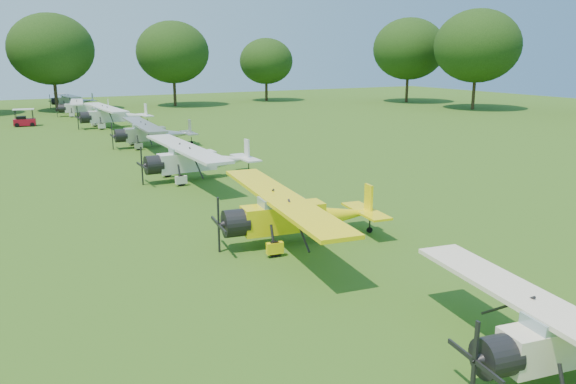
# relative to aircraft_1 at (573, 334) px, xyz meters

# --- Properties ---
(ground) EXTENTS (160.00, 160.00, 0.00)m
(ground) POSITION_rel_aircraft_1_xyz_m (-0.91, 18.41, -1.13)
(ground) COLOR #295715
(ground) RESTS_ON ground
(tree_belt) EXTENTS (137.36, 130.27, 14.52)m
(tree_belt) POSITION_rel_aircraft_1_xyz_m (2.66, 18.58, 6.89)
(tree_belt) COLOR #322413
(tree_belt) RESTS_ON ground
(aircraft_1) EXTENTS (6.24, 9.89, 1.94)m
(aircraft_1) POSITION_rel_aircraft_1_xyz_m (0.00, 0.00, 0.00)
(aircraft_1) COLOR white
(aircraft_1) RESTS_ON ground
(aircraft_2) EXTENTS (7.17, 11.38, 2.23)m
(aircraft_2) POSITION_rel_aircraft_1_xyz_m (-1.02, 11.89, 0.17)
(aircraft_2) COLOR #FFE50A
(aircraft_2) RESTS_ON ground
(aircraft_3) EXTENTS (7.33, 11.64, 2.30)m
(aircraft_3) POSITION_rel_aircraft_1_xyz_m (-0.61, 25.38, 0.21)
(aircraft_3) COLOR silver
(aircraft_3) RESTS_ON ground
(aircraft_4) EXTENTS (6.94, 11.05, 2.18)m
(aircraft_4) POSITION_rel_aircraft_1_xyz_m (0.28, 39.06, 0.14)
(aircraft_4) COLOR #B5B4B9
(aircraft_4) RESTS_ON ground
(aircraft_5) EXTENTS (7.66, 12.20, 2.40)m
(aircraft_5) POSITION_rel_aircraft_1_xyz_m (0.01, 53.67, 0.27)
(aircraft_5) COLOR silver
(aircraft_5) RESTS_ON ground
(aircraft_6) EXTENTS (6.57, 10.42, 2.05)m
(aircraft_6) POSITION_rel_aircraft_1_xyz_m (-1.01, 66.70, 0.06)
(aircraft_6) COLOR silver
(aircraft_6) RESTS_ON ground
(aircraft_7) EXTENTS (6.37, 10.13, 1.99)m
(aircraft_7) POSITION_rel_aircraft_1_xyz_m (-0.60, 79.30, 0.03)
(aircraft_7) COLOR #B5B4B9
(aircraft_7) RESTS_ON ground
(golf_cart) EXTENTS (2.32, 1.61, 1.85)m
(golf_cart) POSITION_rel_aircraft_1_xyz_m (-8.17, 59.05, -0.52)
(golf_cart) COLOR #A00B1D
(golf_cart) RESTS_ON ground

